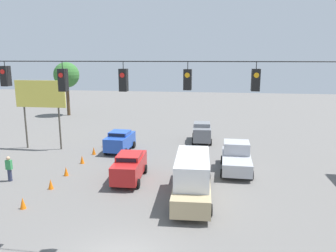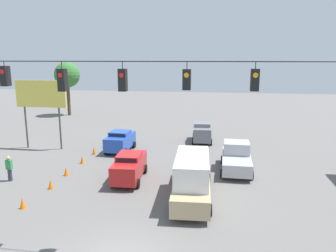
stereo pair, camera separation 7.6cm
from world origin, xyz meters
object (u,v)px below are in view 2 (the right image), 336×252
(traffic_cone_fifth, at_px, (94,151))
(traffic_cone_nearest, at_px, (23,203))
(traffic_cone_second, at_px, (51,184))
(roadside_billboard, at_px, (41,98))
(sedan_red_withflow_mid, at_px, (129,166))
(traffic_cone_farthest, at_px, (104,143))
(tree_horizon_left, at_px, (67,75))
(overhead_signal_span, at_px, (123,120))
(traffic_cone_fourth, at_px, (82,159))
(pedestrian, at_px, (9,168))
(traffic_cone_third, at_px, (66,171))
(box_truck_tan_crossing_near, at_px, (192,177))
(sedan_grey_oncoming_deep, at_px, (202,132))
(sedan_blue_withflow_far, at_px, (120,141))
(pickup_truck_silver_oncoming_far, at_px, (236,158))

(traffic_cone_fifth, bearing_deg, traffic_cone_nearest, 89.70)
(traffic_cone_second, xyz_separation_m, roadside_billboard, (5.48, -9.09, 4.46))
(sedan_red_withflow_mid, bearing_deg, traffic_cone_second, 27.19)
(sedan_red_withflow_mid, bearing_deg, traffic_cone_farthest, -59.50)
(roadside_billboard, bearing_deg, traffic_cone_farthest, -165.58)
(traffic_cone_second, xyz_separation_m, tree_horizon_left, (11.31, -26.79, 5.58))
(overhead_signal_span, relative_size, traffic_cone_fourth, 32.39)
(roadside_billboard, bearing_deg, pedestrian, 103.50)
(overhead_signal_span, relative_size, traffic_cone_third, 32.39)
(box_truck_tan_crossing_near, bearing_deg, roadside_billboard, -31.48)
(sedan_grey_oncoming_deep, bearing_deg, traffic_cone_farthest, 19.94)
(traffic_cone_third, bearing_deg, box_truck_tan_crossing_near, 165.52)
(roadside_billboard, relative_size, pedestrian, 3.61)
(sedan_blue_withflow_far, height_order, box_truck_tan_crossing_near, box_truck_tan_crossing_near)
(traffic_cone_nearest, bearing_deg, traffic_cone_fourth, -90.37)
(box_truck_tan_crossing_near, relative_size, traffic_cone_third, 11.17)
(sedan_grey_oncoming_deep, distance_m, traffic_cone_nearest, 19.18)
(traffic_cone_farthest, height_order, roadside_billboard, roadside_billboard)
(traffic_cone_second, relative_size, traffic_cone_fourth, 1.00)
(sedan_blue_withflow_far, bearing_deg, traffic_cone_second, 78.40)
(traffic_cone_fifth, height_order, pedestrian, pedestrian)
(traffic_cone_fourth, relative_size, roadside_billboard, 0.10)
(sedan_blue_withflow_far, distance_m, pedestrian, 9.99)
(pickup_truck_silver_oncoming_far, distance_m, sedan_red_withflow_mid, 8.15)
(traffic_cone_fourth, bearing_deg, traffic_cone_fifth, -90.06)
(roadside_billboard, bearing_deg, tree_horizon_left, -71.77)
(traffic_cone_nearest, bearing_deg, traffic_cone_second, -93.05)
(sedan_blue_withflow_far, height_order, tree_horizon_left, tree_horizon_left)
(traffic_cone_third, height_order, tree_horizon_left, tree_horizon_left)
(traffic_cone_second, height_order, traffic_cone_fourth, same)
(overhead_signal_span, xyz_separation_m, traffic_cone_second, (6.71, -5.55, -5.50))
(traffic_cone_fourth, height_order, roadside_billboard, roadside_billboard)
(sedan_blue_withflow_far, height_order, traffic_cone_third, sedan_blue_withflow_far)
(traffic_cone_fourth, height_order, traffic_cone_fifth, same)
(traffic_cone_fifth, xyz_separation_m, pedestrian, (3.42, 6.98, 0.57))
(sedan_grey_oncoming_deep, height_order, pedestrian, sedan_grey_oncoming_deep)
(box_truck_tan_crossing_near, distance_m, traffic_cone_nearest, 9.93)
(box_truck_tan_crossing_near, height_order, traffic_cone_second, box_truck_tan_crossing_near)
(overhead_signal_span, relative_size, traffic_cone_farthest, 32.39)
(pickup_truck_silver_oncoming_far, distance_m, pedestrian, 16.39)
(sedan_red_withflow_mid, bearing_deg, pickup_truck_silver_oncoming_far, -157.10)
(traffic_cone_nearest, height_order, traffic_cone_third, same)
(pickup_truck_silver_oncoming_far, distance_m, traffic_cone_farthest, 13.22)
(sedan_grey_oncoming_deep, height_order, traffic_cone_farthest, sedan_grey_oncoming_deep)
(overhead_signal_span, bearing_deg, traffic_cone_farthest, -67.08)
(traffic_cone_nearest, relative_size, pedestrian, 0.38)
(sedan_red_withflow_mid, bearing_deg, sedan_grey_oncoming_deep, -111.44)
(pedestrian, bearing_deg, traffic_cone_nearest, 131.35)
(pickup_truck_silver_oncoming_far, height_order, roadside_billboard, roadside_billboard)
(traffic_cone_fifth, xyz_separation_m, tree_horizon_left, (11.21, -18.89, 5.58))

